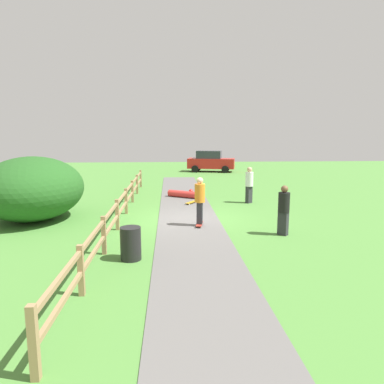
% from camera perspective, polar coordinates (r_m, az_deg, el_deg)
% --- Properties ---
extents(ground_plane, '(60.00, 60.00, 0.00)m').
position_cam_1_polar(ground_plane, '(13.88, -0.56, -4.59)').
color(ground_plane, '#4C8438').
extents(asphalt_path, '(2.40, 28.00, 0.02)m').
position_cam_1_polar(asphalt_path, '(13.88, -0.56, -4.55)').
color(asphalt_path, '#605E5B').
rests_on(asphalt_path, ground_plane).
extents(wooden_fence, '(0.12, 18.12, 1.10)m').
position_cam_1_polar(wooden_fence, '(13.84, -11.38, -1.98)').
color(wooden_fence, '#997A51').
rests_on(wooden_fence, ground_plane).
extents(bush_large, '(3.84, 4.61, 2.51)m').
position_cam_1_polar(bush_large, '(15.07, -24.60, 0.53)').
color(bush_large, '#23561E').
rests_on(bush_large, ground_plane).
extents(trash_bin, '(0.56, 0.56, 0.90)m').
position_cam_1_polar(trash_bin, '(9.62, -9.99, -8.29)').
color(trash_bin, black).
rests_on(trash_bin, ground_plane).
extents(skater_riding, '(0.45, 0.82, 1.79)m').
position_cam_1_polar(skater_riding, '(12.74, 1.28, -1.15)').
color(skater_riding, '#B23326').
rests_on(skater_riding, asphalt_path).
extents(skater_fallen, '(1.60, 1.53, 0.36)m').
position_cam_1_polar(skater_fallen, '(18.76, -1.46, -0.31)').
color(skater_fallen, red).
rests_on(skater_fallen, asphalt_path).
extents(skateboard_loose, '(0.62, 0.77, 0.08)m').
position_cam_1_polar(skateboard_loose, '(17.00, -0.17, -1.69)').
color(skateboard_loose, '#BF8C19').
rests_on(skateboard_loose, asphalt_path).
extents(bystander_black, '(0.54, 0.54, 1.69)m').
position_cam_1_polar(bystander_black, '(12.03, 14.76, -2.54)').
color(bystander_black, '#2D2D33').
rests_on(bystander_black, ground_plane).
extents(bystander_white, '(0.54, 0.54, 1.79)m').
position_cam_1_polar(bystander_white, '(17.38, 9.34, 1.43)').
color(bystander_white, '#2D2D33').
rests_on(bystander_white, ground_plane).
extents(parked_car_red, '(4.48, 2.72, 1.92)m').
position_cam_1_polar(parked_car_red, '(31.98, 3.07, 5.04)').
color(parked_car_red, red).
rests_on(parked_car_red, ground_plane).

